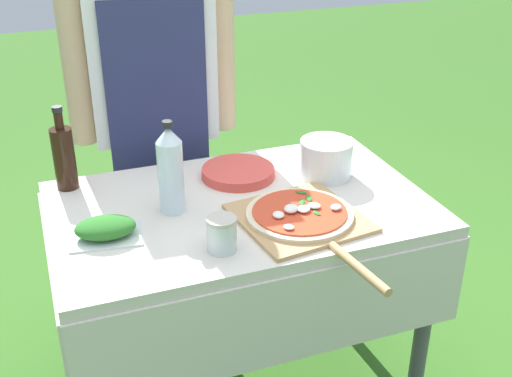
{
  "coord_description": "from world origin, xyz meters",
  "views": [
    {
      "loc": [
        -0.54,
        -1.6,
        1.68
      ],
      "look_at": [
        0.05,
        0.0,
        0.81
      ],
      "focal_mm": 45.0,
      "sensor_mm": 36.0,
      "label": 1
    }
  ],
  "objects_px": {
    "person_cook": "(154,98)",
    "oil_bottle": "(64,156)",
    "prep_table": "(241,235)",
    "water_bottle": "(170,170)",
    "mixing_tub": "(326,158)",
    "plate_stack": "(238,172)",
    "pizza_on_peel": "(302,217)",
    "sauce_jar": "(222,236)",
    "herb_container": "(105,229)"
  },
  "relations": [
    {
      "from": "mixing_tub",
      "to": "sauce_jar",
      "type": "bearing_deg",
      "value": -145.23
    },
    {
      "from": "sauce_jar",
      "to": "oil_bottle",
      "type": "bearing_deg",
      "value": 123.62
    },
    {
      "from": "water_bottle",
      "to": "sauce_jar",
      "type": "height_order",
      "value": "water_bottle"
    },
    {
      "from": "water_bottle",
      "to": "sauce_jar",
      "type": "distance_m",
      "value": 0.28
    },
    {
      "from": "prep_table",
      "to": "pizza_on_peel",
      "type": "bearing_deg",
      "value": -52.47
    },
    {
      "from": "person_cook",
      "to": "herb_container",
      "type": "xyz_separation_m",
      "value": [
        -0.28,
        -0.62,
        -0.14
      ]
    },
    {
      "from": "water_bottle",
      "to": "sauce_jar",
      "type": "xyz_separation_m",
      "value": [
        0.07,
        -0.25,
        -0.09
      ]
    },
    {
      "from": "person_cook",
      "to": "oil_bottle",
      "type": "height_order",
      "value": "person_cook"
    },
    {
      "from": "prep_table",
      "to": "water_bottle",
      "type": "relative_size",
      "value": 4.06
    },
    {
      "from": "prep_table",
      "to": "plate_stack",
      "type": "distance_m",
      "value": 0.22
    },
    {
      "from": "mixing_tub",
      "to": "sauce_jar",
      "type": "xyz_separation_m",
      "value": [
        -0.45,
        -0.31,
        -0.02
      ]
    },
    {
      "from": "person_cook",
      "to": "sauce_jar",
      "type": "relative_size",
      "value": 16.64
    },
    {
      "from": "oil_bottle",
      "to": "plate_stack",
      "type": "relative_size",
      "value": 1.12
    },
    {
      "from": "water_bottle",
      "to": "herb_container",
      "type": "relative_size",
      "value": 1.33
    },
    {
      "from": "oil_bottle",
      "to": "mixing_tub",
      "type": "distance_m",
      "value": 0.82
    },
    {
      "from": "person_cook",
      "to": "mixing_tub",
      "type": "height_order",
      "value": "person_cook"
    },
    {
      "from": "mixing_tub",
      "to": "plate_stack",
      "type": "relative_size",
      "value": 0.71
    },
    {
      "from": "pizza_on_peel",
      "to": "plate_stack",
      "type": "bearing_deg",
      "value": 94.87
    },
    {
      "from": "person_cook",
      "to": "mixing_tub",
      "type": "bearing_deg",
      "value": 137.25
    },
    {
      "from": "herb_container",
      "to": "pizza_on_peel",
      "type": "bearing_deg",
      "value": -11.17
    },
    {
      "from": "person_cook",
      "to": "mixing_tub",
      "type": "xyz_separation_m",
      "value": [
        0.45,
        -0.48,
        -0.11
      ]
    },
    {
      "from": "pizza_on_peel",
      "to": "plate_stack",
      "type": "distance_m",
      "value": 0.35
    },
    {
      "from": "prep_table",
      "to": "pizza_on_peel",
      "type": "relative_size",
      "value": 1.92
    },
    {
      "from": "pizza_on_peel",
      "to": "plate_stack",
      "type": "relative_size",
      "value": 2.47
    },
    {
      "from": "person_cook",
      "to": "pizza_on_peel",
      "type": "distance_m",
      "value": 0.78
    },
    {
      "from": "prep_table",
      "to": "person_cook",
      "type": "bearing_deg",
      "value": 102.92
    },
    {
      "from": "oil_bottle",
      "to": "mixing_tub",
      "type": "height_order",
      "value": "oil_bottle"
    },
    {
      "from": "sauce_jar",
      "to": "water_bottle",
      "type": "bearing_deg",
      "value": 105.39
    },
    {
      "from": "prep_table",
      "to": "sauce_jar",
      "type": "height_order",
      "value": "sauce_jar"
    },
    {
      "from": "pizza_on_peel",
      "to": "water_bottle",
      "type": "bearing_deg",
      "value": 142.23
    },
    {
      "from": "prep_table",
      "to": "person_cook",
      "type": "xyz_separation_m",
      "value": [
        -0.13,
        0.56,
        0.28
      ]
    },
    {
      "from": "pizza_on_peel",
      "to": "sauce_jar",
      "type": "relative_size",
      "value": 6.19
    },
    {
      "from": "herb_container",
      "to": "oil_bottle",
      "type": "bearing_deg",
      "value": 100.76
    },
    {
      "from": "prep_table",
      "to": "oil_bottle",
      "type": "bearing_deg",
      "value": 148.71
    },
    {
      "from": "prep_table",
      "to": "herb_container",
      "type": "bearing_deg",
      "value": -171.49
    },
    {
      "from": "person_cook",
      "to": "pizza_on_peel",
      "type": "bearing_deg",
      "value": 113.29
    },
    {
      "from": "oil_bottle",
      "to": "water_bottle",
      "type": "xyz_separation_m",
      "value": [
        0.27,
        -0.26,
        0.03
      ]
    },
    {
      "from": "mixing_tub",
      "to": "sauce_jar",
      "type": "distance_m",
      "value": 0.55
    },
    {
      "from": "mixing_tub",
      "to": "plate_stack",
      "type": "height_order",
      "value": "mixing_tub"
    },
    {
      "from": "person_cook",
      "to": "plate_stack",
      "type": "relative_size",
      "value": 6.63
    },
    {
      "from": "prep_table",
      "to": "sauce_jar",
      "type": "bearing_deg",
      "value": -119.51
    },
    {
      "from": "oil_bottle",
      "to": "mixing_tub",
      "type": "bearing_deg",
      "value": -14.3
    },
    {
      "from": "prep_table",
      "to": "water_bottle",
      "type": "height_order",
      "value": "water_bottle"
    },
    {
      "from": "water_bottle",
      "to": "prep_table",
      "type": "bearing_deg",
      "value": -7.34
    },
    {
      "from": "person_cook",
      "to": "sauce_jar",
      "type": "bearing_deg",
      "value": 93.84
    },
    {
      "from": "pizza_on_peel",
      "to": "mixing_tub",
      "type": "distance_m",
      "value": 0.32
    },
    {
      "from": "oil_bottle",
      "to": "sauce_jar",
      "type": "xyz_separation_m",
      "value": [
        0.34,
        -0.51,
        -0.06
      ]
    },
    {
      "from": "oil_bottle",
      "to": "herb_container",
      "type": "distance_m",
      "value": 0.36
    },
    {
      "from": "herb_container",
      "to": "mixing_tub",
      "type": "height_order",
      "value": "mixing_tub"
    },
    {
      "from": "herb_container",
      "to": "plate_stack",
      "type": "relative_size",
      "value": 0.88
    }
  ]
}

